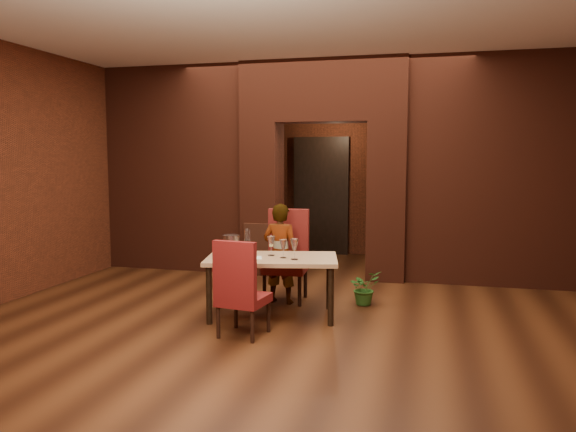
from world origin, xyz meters
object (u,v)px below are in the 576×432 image
(wine_bucket, at_px, (231,245))
(water_bottle, at_px, (247,241))
(wine_glass_c, at_px, (294,249))
(potted_plant, at_px, (364,288))
(wine_glass_b, at_px, (283,249))
(dining_table, at_px, (272,287))
(person_seated, at_px, (280,253))
(chair_near, at_px, (244,287))
(chair_far, at_px, (285,256))
(wine_glass_a, at_px, (271,246))

(wine_bucket, relative_size, water_bottle, 0.79)
(wine_glass_c, distance_m, potted_plant, 1.24)
(wine_glass_b, xyz_separation_m, wine_glass_c, (0.15, -0.07, 0.01))
(dining_table, xyz_separation_m, person_seated, (-0.06, 0.60, 0.28))
(chair_near, height_order, wine_bucket, chair_near)
(chair_far, relative_size, person_seated, 0.92)
(wine_glass_b, bearing_deg, water_bottle, 157.63)
(wine_bucket, bearing_deg, person_seated, 55.17)
(chair_near, distance_m, wine_glass_c, 0.79)
(wine_glass_a, relative_size, water_bottle, 0.76)
(chair_near, height_order, potted_plant, chair_near)
(wine_bucket, distance_m, water_bottle, 0.22)
(chair_near, bearing_deg, potted_plant, -116.80)
(dining_table, bearing_deg, chair_near, -108.72)
(wine_glass_a, bearing_deg, water_bottle, 163.89)
(chair_far, distance_m, wine_glass_c, 0.87)
(person_seated, bearing_deg, dining_table, 101.73)
(chair_near, xyz_separation_m, potted_plant, (1.04, 1.49, -0.28))
(water_bottle, bearing_deg, chair_far, 57.88)
(dining_table, relative_size, wine_glass_c, 6.33)
(dining_table, distance_m, wine_glass_c, 0.54)
(chair_far, xyz_separation_m, potted_plant, (0.97, 0.08, -0.36))
(wine_glass_c, distance_m, water_bottle, 0.69)
(wine_glass_a, distance_m, wine_glass_b, 0.20)
(dining_table, height_order, chair_near, chair_near)
(wine_bucket, height_order, water_bottle, water_bottle)
(chair_far, bearing_deg, person_seated, -116.54)
(wine_glass_b, bearing_deg, chair_far, 102.65)
(wine_bucket, bearing_deg, wine_glass_a, 10.94)
(chair_near, bearing_deg, wine_glass_c, -112.64)
(wine_glass_b, height_order, water_bottle, water_bottle)
(person_seated, height_order, wine_glass_b, person_seated)
(potted_plant, bearing_deg, wine_glass_a, -145.24)
(chair_far, xyz_separation_m, wine_bucket, (-0.46, -0.69, 0.23))
(chair_near, xyz_separation_m, wine_glass_c, (0.37, 0.63, 0.30))
(wine_glass_a, xyz_separation_m, wine_glass_b, (0.17, -0.11, -0.01))
(dining_table, xyz_separation_m, wine_glass_c, (0.28, -0.10, 0.45))
(wine_glass_c, bearing_deg, dining_table, 161.12)
(person_seated, height_order, wine_glass_c, person_seated)
(dining_table, bearing_deg, wine_glass_a, 98.85)
(dining_table, relative_size, chair_near, 1.47)
(dining_table, distance_m, wine_bucket, 0.66)
(wine_glass_a, height_order, wine_glass_b, wine_glass_a)
(wine_glass_a, relative_size, wine_glass_b, 1.08)
(wine_bucket, distance_m, potted_plant, 1.73)
(water_bottle, bearing_deg, wine_glass_b, -22.37)
(wine_glass_c, relative_size, potted_plant, 0.55)
(wine_glass_b, xyz_separation_m, wine_bucket, (-0.62, 0.02, 0.01))
(wine_glass_a, xyz_separation_m, wine_glass_c, (0.31, -0.18, 0.00))
(dining_table, distance_m, wine_glass_a, 0.46)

